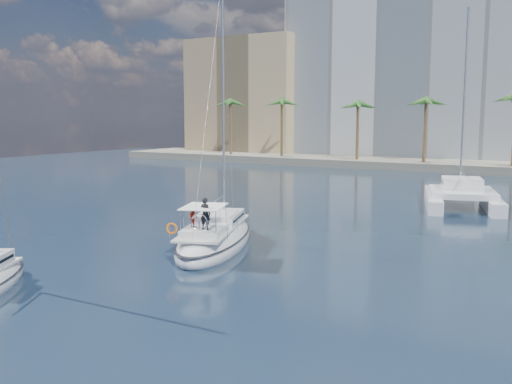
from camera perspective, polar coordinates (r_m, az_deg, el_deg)
The scene contains 9 objects.
ground at distance 30.61m, azimuth 0.21°, elevation -7.20°, with size 160.00×160.00×0.00m, color black.
quay at distance 88.08m, azimuth 20.84°, elevation 2.45°, with size 120.00×14.00×1.20m, color gray.
building_modern at distance 102.31m, azimuth 15.66°, elevation 10.84°, with size 42.00×16.00×28.00m, color silver.
building_tan_left at distance 110.41m, azimuth -0.37°, elevation 9.30°, with size 22.00×14.00×22.00m, color tan.
palm_left at distance 95.99m, azimuth 0.02°, elevation 9.12°, with size 3.60×3.60×12.30m.
palm_centre at distance 83.88m, azimuth 20.67°, elevation 8.84°, with size 3.60×3.60×12.30m.
main_sloop at distance 34.42m, azimuth -4.11°, elevation -4.64°, with size 7.54×12.09×17.13m.
catamaran at distance 52.42m, azimuth 19.86°, elevation -0.15°, with size 8.79×12.85×17.11m.
seagull at distance 34.35m, azimuth -6.84°, elevation -5.08°, with size 1.01×0.43×0.19m.
Camera 1 is at (15.03, -25.48, 7.85)m, focal length 40.00 mm.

